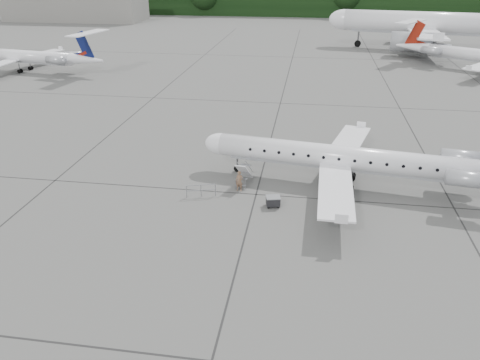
# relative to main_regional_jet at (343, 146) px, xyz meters

# --- Properties ---
(ground) EXTENTS (320.00, 320.00, 0.00)m
(ground) POSITION_rel_main_regional_jet_xyz_m (-2.57, -7.96, -3.29)
(ground) COLOR #5B5B58
(ground) RESTS_ON ground
(treeline) EXTENTS (260.00, 4.00, 8.00)m
(treeline) POSITION_rel_main_regional_jet_xyz_m (-2.57, 122.04, 0.71)
(treeline) COLOR black
(treeline) RESTS_ON ground
(terminal_building) EXTENTS (40.00, 14.00, 10.00)m
(terminal_building) POSITION_rel_main_regional_jet_xyz_m (-72.57, 102.04, 1.71)
(terminal_building) COLOR gray
(terminal_building) RESTS_ON ground
(main_regional_jet) EXTENTS (28.01, 21.93, 6.58)m
(main_regional_jet) POSITION_rel_main_regional_jet_xyz_m (0.00, 0.00, 0.00)
(main_regional_jet) COLOR white
(main_regional_jet) RESTS_ON ground
(airstair) EXTENTS (1.17, 2.42, 2.06)m
(airstair) POSITION_rel_main_regional_jet_xyz_m (-7.63, -1.05, -2.26)
(airstair) COLOR white
(airstair) RESTS_ON ground
(passenger) EXTENTS (0.68, 0.52, 1.66)m
(passenger) POSITION_rel_main_regional_jet_xyz_m (-7.82, -2.35, -2.46)
(passenger) COLOR brown
(passenger) RESTS_ON ground
(safety_railing) EXTENTS (2.14, 0.69, 1.00)m
(safety_railing) POSITION_rel_main_regional_jet_xyz_m (-10.55, -3.82, -2.79)
(safety_railing) COLOR gray
(safety_railing) RESTS_ON ground
(baggage_cart) EXTENTS (1.13, 0.99, 0.85)m
(baggage_cart) POSITION_rel_main_regional_jet_xyz_m (-4.97, -4.53, -2.86)
(baggage_cart) COLOR black
(baggage_cart) RESTS_ON ground
(bg_narrowbody) EXTENTS (44.69, 35.23, 14.58)m
(bg_narrowbody) POSITION_rel_main_regional_jet_xyz_m (18.96, 65.50, 4.00)
(bg_narrowbody) COLOR white
(bg_narrowbody) RESTS_ON ground
(bg_regional_left) EXTENTS (28.38, 22.44, 6.75)m
(bg_regional_left) POSITION_rel_main_regional_jet_xyz_m (-49.66, 35.34, 0.09)
(bg_regional_left) COLOR white
(bg_regional_left) RESTS_ON ground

